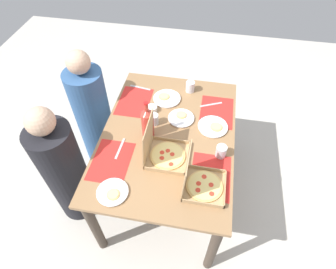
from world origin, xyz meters
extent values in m
plane|color=beige|center=(0.00, 0.00, 0.00)|extent=(6.00, 6.00, 0.00)
cylinder|color=#3F3328|center=(-0.63, -0.43, 0.37)|extent=(0.07, 0.07, 0.74)
cylinder|color=#3F3328|center=(0.63, -0.43, 0.37)|extent=(0.07, 0.07, 0.74)
cylinder|color=#3F3328|center=(-0.63, 0.43, 0.37)|extent=(0.07, 0.07, 0.74)
cylinder|color=#3F3328|center=(0.63, 0.43, 0.37)|extent=(0.07, 0.07, 0.74)
cube|color=#936D47|center=(0.00, 0.00, 0.76)|extent=(1.37, 0.98, 0.03)
cube|color=red|center=(-0.31, -0.34, 0.77)|extent=(0.36, 0.26, 0.00)
cube|color=red|center=(0.31, -0.34, 0.77)|extent=(0.36, 0.26, 0.00)
cube|color=red|center=(-0.31, 0.34, 0.77)|extent=(0.36, 0.26, 0.00)
cube|color=red|center=(0.31, 0.34, 0.77)|extent=(0.36, 0.26, 0.00)
cube|color=tan|center=(-0.20, -0.03, 0.78)|extent=(0.28, 0.28, 0.01)
cube|color=tan|center=(-0.34, -0.03, 0.79)|extent=(0.01, 0.28, 0.03)
cube|color=tan|center=(-0.07, -0.03, 0.79)|extent=(0.01, 0.28, 0.03)
cube|color=tan|center=(-0.20, -0.17, 0.79)|extent=(0.28, 0.01, 0.03)
cube|color=tan|center=(-0.20, 0.10, 0.79)|extent=(0.28, 0.01, 0.03)
cylinder|color=#E0B76B|center=(-0.20, -0.03, 0.79)|extent=(0.25, 0.25, 0.01)
cylinder|color=#EFD67F|center=(-0.20, -0.03, 0.79)|extent=(0.22, 0.22, 0.00)
cylinder|color=red|center=(-0.17, -0.03, 0.80)|extent=(0.03, 0.03, 0.00)
cylinder|color=red|center=(-0.19, 0.01, 0.80)|extent=(0.03, 0.03, 0.00)
cylinder|color=red|center=(-0.24, 0.00, 0.80)|extent=(0.03, 0.03, 0.00)
cylinder|color=red|center=(-0.28, -0.07, 0.80)|extent=(0.03, 0.03, 0.00)
cylinder|color=red|center=(-0.19, -0.06, 0.80)|extent=(0.03, 0.03, 0.00)
cube|color=tan|center=(-0.20, 0.10, 0.95)|extent=(0.28, 0.02, 0.28)
cube|color=tan|center=(-0.40, -0.31, 0.78)|extent=(0.26, 0.26, 0.01)
cube|color=tan|center=(-0.53, -0.31, 0.79)|extent=(0.01, 0.26, 0.03)
cube|color=tan|center=(-0.27, -0.31, 0.79)|extent=(0.01, 0.26, 0.03)
cube|color=tan|center=(-0.40, -0.44, 0.79)|extent=(0.26, 0.01, 0.03)
cube|color=tan|center=(-0.40, -0.18, 0.79)|extent=(0.26, 0.01, 0.03)
cylinder|color=#E0B76B|center=(-0.40, -0.31, 0.79)|extent=(0.23, 0.23, 0.01)
cylinder|color=#EFD67F|center=(-0.40, -0.31, 0.79)|extent=(0.21, 0.21, 0.00)
cylinder|color=red|center=(-0.34, -0.30, 0.80)|extent=(0.03, 0.03, 0.00)
cylinder|color=red|center=(-0.39, -0.27, 0.80)|extent=(0.03, 0.03, 0.00)
cylinder|color=red|center=(-0.44, -0.27, 0.80)|extent=(0.03, 0.03, 0.00)
cylinder|color=red|center=(-0.45, -0.36, 0.80)|extent=(0.03, 0.03, 0.00)
cylinder|color=red|center=(-0.39, -0.35, 0.80)|extent=(0.03, 0.03, 0.00)
cube|color=tan|center=(-0.40, -0.18, 0.94)|extent=(0.26, 0.02, 0.26)
cylinder|color=white|center=(0.18, -0.07, 0.78)|extent=(0.20, 0.20, 0.01)
cylinder|color=white|center=(0.18, -0.07, 0.79)|extent=(0.21, 0.21, 0.01)
cylinder|color=#E0B76B|center=(0.20, -0.07, 0.79)|extent=(0.08, 0.08, 0.01)
cylinder|color=#EFD67F|center=(0.20, -0.07, 0.80)|extent=(0.07, 0.07, 0.00)
cylinder|color=white|center=(0.38, 0.08, 0.78)|extent=(0.22, 0.22, 0.01)
cylinder|color=white|center=(0.38, 0.08, 0.79)|extent=(0.23, 0.23, 0.01)
cylinder|color=#E0B76B|center=(0.39, 0.11, 0.79)|extent=(0.09, 0.09, 0.01)
cylinder|color=#EFD67F|center=(0.39, 0.11, 0.80)|extent=(0.08, 0.08, 0.00)
cylinder|color=white|center=(0.13, -0.32, 0.78)|extent=(0.22, 0.22, 0.01)
cylinder|color=white|center=(0.13, -0.32, 0.79)|extent=(0.23, 0.23, 0.01)
cylinder|color=#E0B76B|center=(0.12, -0.35, 0.79)|extent=(0.09, 0.09, 0.01)
cylinder|color=#EFD67F|center=(0.12, -0.35, 0.80)|extent=(0.08, 0.08, 0.00)
cylinder|color=white|center=(-0.54, 0.26, 0.78)|extent=(0.19, 0.19, 0.01)
cylinder|color=white|center=(-0.54, 0.26, 0.79)|extent=(0.20, 0.20, 0.01)
cylinder|color=#E0B76B|center=(-0.56, 0.24, 0.79)|extent=(0.08, 0.08, 0.01)
cylinder|color=#EFD67F|center=(-0.56, 0.24, 0.80)|extent=(0.07, 0.07, 0.00)
cylinder|color=#B2382D|center=(-0.03, 0.14, 0.88)|extent=(0.09, 0.09, 0.22)
cone|color=#B2382D|center=(-0.03, 0.14, 1.01)|extent=(0.09, 0.09, 0.04)
cylinder|color=#B2382D|center=(-0.03, 0.14, 1.06)|extent=(0.03, 0.03, 0.06)
cylinder|color=red|center=(-0.03, 0.14, 1.09)|extent=(0.03, 0.03, 0.01)
cylinder|color=silver|center=(0.09, 0.13, 0.82)|extent=(0.07, 0.07, 0.09)
cylinder|color=silver|center=(0.53, -0.10, 0.82)|extent=(0.08, 0.08, 0.09)
cylinder|color=silver|center=(-0.12, -0.40, 0.82)|extent=(0.07, 0.07, 0.09)
cylinder|color=white|center=(0.23, 0.17, 0.79)|extent=(0.08, 0.08, 0.04)
cube|color=#B7B7BC|center=(0.49, 0.34, 0.78)|extent=(0.04, 0.19, 0.00)
cube|color=#B7B7BC|center=(-0.19, 0.31, 0.78)|extent=(0.19, 0.02, 0.00)
cube|color=#B7B7BC|center=(0.38, -0.29, 0.78)|extent=(0.09, 0.18, 0.00)
cylinder|color=black|center=(-0.31, 0.75, 0.50)|extent=(0.32, 0.32, 0.99)
sphere|color=#D1A889|center=(-0.31, 0.75, 1.09)|extent=(0.19, 0.19, 0.19)
cylinder|color=#33598C|center=(0.31, 0.75, 0.50)|extent=(0.32, 0.32, 1.01)
sphere|color=#D1A889|center=(0.31, 0.75, 1.11)|extent=(0.19, 0.19, 0.19)
camera|label=1|loc=(-1.33, -0.24, 2.33)|focal=29.52mm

